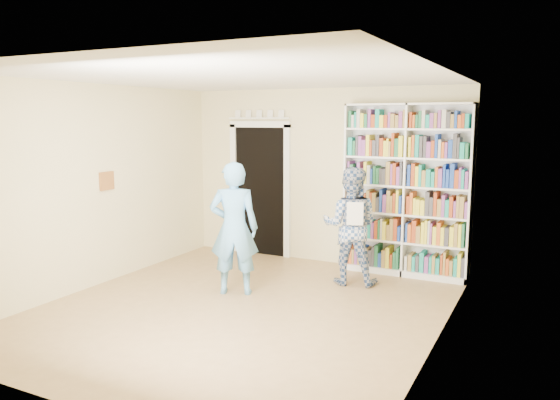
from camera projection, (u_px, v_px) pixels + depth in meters
name	position (u px, v px, depth m)	size (l,w,h in m)	color
floor	(241.00, 309.00, 6.46)	(5.00, 5.00, 0.00)	olive
ceiling	(238.00, 77.00, 6.06)	(5.00, 5.00, 0.00)	white
wall_back	(323.00, 176.00, 8.47)	(4.50, 4.50, 0.00)	beige
wall_left	(95.00, 186.00, 7.27)	(5.00, 5.00, 0.00)	beige
wall_right	(440.00, 212.00, 5.26)	(5.00, 5.00, 0.00)	beige
bookshelf	(406.00, 190.00, 7.75)	(1.78, 0.33, 2.45)	white
doorway	(260.00, 184.00, 8.97)	(1.10, 0.08, 2.43)	black
wall_art	(107.00, 181.00, 7.43)	(0.03, 0.25, 0.25)	maroon
man_blue	(234.00, 228.00, 6.95)	(0.62, 0.41, 1.71)	#64AADF
man_plaid	(350.00, 226.00, 7.39)	(0.78, 0.61, 1.60)	navy
paper_sheet	(355.00, 214.00, 7.06)	(0.21, 0.01, 0.30)	white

